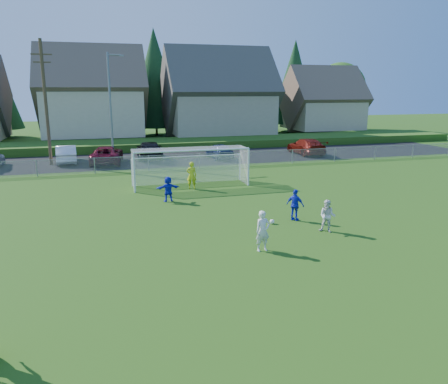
% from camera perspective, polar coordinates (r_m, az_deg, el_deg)
% --- Properties ---
extents(ground, '(160.00, 160.00, 0.00)m').
position_cam_1_polar(ground, '(14.10, 9.22, -12.89)').
color(ground, '#193D0C').
rests_on(ground, ground).
extents(asphalt_lot, '(60.00, 60.00, 0.00)m').
position_cam_1_polar(asphalt_lot, '(39.76, -7.78, 4.32)').
color(asphalt_lot, black).
rests_on(asphalt_lot, ground).
extents(grass_embankment, '(70.00, 6.00, 0.80)m').
position_cam_1_polar(grass_embankment, '(47.07, -9.14, 6.16)').
color(grass_embankment, '#1E420F').
rests_on(grass_embankment, ground).
extents(soccer_ball, '(0.22, 0.22, 0.22)m').
position_cam_1_polar(soccer_ball, '(20.63, 6.30, -3.86)').
color(soccer_ball, white).
rests_on(soccer_ball, ground).
extents(player_white_a, '(0.62, 0.44, 1.61)m').
position_cam_1_polar(player_white_a, '(17.06, 5.09, -5.10)').
color(player_white_a, silver).
rests_on(player_white_a, ground).
extents(player_white_b, '(0.90, 0.88, 1.46)m').
position_cam_1_polar(player_white_b, '(19.72, 13.36, -3.09)').
color(player_white_b, silver).
rests_on(player_white_b, ground).
extents(player_blue_a, '(0.85, 0.93, 1.52)m').
position_cam_1_polar(player_blue_a, '(21.14, 9.29, -1.69)').
color(player_blue_a, '#1424C3').
rests_on(player_blue_a, ground).
extents(player_blue_b, '(1.35, 0.52, 1.43)m').
position_cam_1_polar(player_blue_b, '(24.58, -7.31, 0.39)').
color(player_blue_b, '#1424C3').
rests_on(player_blue_b, ground).
extents(goalkeeper, '(0.69, 0.52, 1.73)m').
position_cam_1_polar(goalkeeper, '(27.52, -4.26, 2.19)').
color(goalkeeper, '#CBD418').
rests_on(goalkeeper, ground).
extents(car_b, '(1.90, 4.66, 1.50)m').
position_cam_1_polar(car_b, '(39.53, -19.91, 4.68)').
color(car_b, white).
rests_on(car_b, ground).
extents(car_c, '(3.00, 5.50, 1.46)m').
position_cam_1_polar(car_c, '(38.21, -15.06, 4.71)').
color(car_c, '#580A1A').
rests_on(car_c, ground).
extents(car_d, '(2.54, 5.52, 1.56)m').
position_cam_1_polar(car_d, '(39.76, -9.71, 5.38)').
color(car_d, black).
rests_on(car_d, ground).
extents(car_e, '(1.86, 4.14, 1.38)m').
position_cam_1_polar(car_e, '(39.51, -0.60, 5.39)').
color(car_e, navy).
rests_on(car_e, ground).
extents(car_g, '(2.18, 5.27, 1.52)m').
position_cam_1_polar(car_g, '(42.80, 10.68, 5.87)').
color(car_g, '#64120B').
rests_on(car_g, ground).
extents(soccer_goal, '(7.42, 1.90, 2.50)m').
position_cam_1_polar(soccer_goal, '(28.36, -4.49, 4.08)').
color(soccer_goal, white).
rests_on(soccer_goal, ground).
extents(chainlink_fence, '(52.06, 0.06, 1.20)m').
position_cam_1_polar(chainlink_fence, '(34.29, -6.47, 3.96)').
color(chainlink_fence, gray).
rests_on(chainlink_fence, ground).
extents(streetlight, '(1.38, 0.18, 9.00)m').
position_cam_1_polar(streetlight, '(37.42, -14.55, 10.90)').
color(streetlight, slate).
rests_on(streetlight, ground).
extents(utility_pole, '(1.60, 0.26, 10.00)m').
position_cam_1_polar(utility_pole, '(38.60, -22.27, 10.86)').
color(utility_pole, '#473321').
rests_on(utility_pole, ground).
extents(houses_row, '(53.90, 11.45, 13.27)m').
position_cam_1_polar(houses_row, '(54.38, -8.29, 14.46)').
color(houses_row, tan).
rests_on(houses_row, ground).
extents(tree_row, '(65.98, 12.36, 13.80)m').
position_cam_1_polar(tree_row, '(60.48, -10.01, 13.88)').
color(tree_row, '#382616').
rests_on(tree_row, ground).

